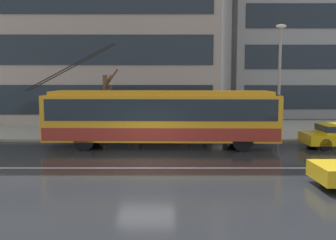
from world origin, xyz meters
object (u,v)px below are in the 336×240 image
at_px(bus_shelter, 161,104).
at_px(pedestrian_waiting_by_pole, 192,119).
at_px(pedestrian_walking_past, 207,110).
at_px(pedestrian_at_shelter, 227,108).
at_px(street_tree_bare, 106,98).
at_px(street_lamp, 280,71).
at_px(pedestrian_approaching_curb, 141,110).
at_px(trolleybus, 162,116).

bearing_deg(bus_shelter, pedestrian_waiting_by_pole, 4.62).
distance_m(bus_shelter, pedestrian_walking_past, 2.84).
height_order(bus_shelter, pedestrian_at_shelter, bus_shelter).
distance_m(bus_shelter, street_tree_bare, 3.90).
bearing_deg(pedestrian_at_shelter, street_lamp, -42.70).
distance_m(pedestrian_approaching_curb, pedestrian_waiting_by_pole, 3.37).
bearing_deg(pedestrian_at_shelter, pedestrian_walking_past, -138.40).
bearing_deg(street_lamp, pedestrian_approaching_curb, 176.71).
xyz_separation_m(pedestrian_at_shelter, street_lamp, (2.62, -2.42, 2.33)).
bearing_deg(pedestrian_approaching_curb, pedestrian_walking_past, 9.76).
bearing_deg(pedestrian_waiting_by_pole, pedestrian_walking_past, -28.36).
distance_m(street_lamp, street_tree_bare, 11.00).
height_order(pedestrian_walking_past, street_tree_bare, street_tree_bare).
distance_m(trolleybus, street_lamp, 7.46).
relative_size(pedestrian_at_shelter, street_tree_bare, 0.48).
xyz_separation_m(pedestrian_walking_past, street_lamp, (4.06, -1.15, 2.35)).
relative_size(street_lamp, street_tree_bare, 1.59).
xyz_separation_m(bus_shelter, street_tree_bare, (-3.61, 1.43, 0.30)).
xyz_separation_m(trolleybus, street_lamp, (6.74, 2.12, 2.38)).
bearing_deg(street_tree_bare, pedestrian_walking_past, -15.38).
bearing_deg(street_tree_bare, pedestrian_approaching_curb, -45.39).
relative_size(pedestrian_approaching_curb, street_tree_bare, 0.48).
height_order(pedestrian_at_shelter, pedestrian_waiting_by_pole, pedestrian_at_shelter).
height_order(trolleybus, bus_shelter, trolleybus).
distance_m(pedestrian_waiting_by_pole, street_lamp, 5.99).
distance_m(trolleybus, pedestrian_walking_past, 4.23).
bearing_deg(pedestrian_waiting_by_pole, street_tree_bare, 166.97).
height_order(pedestrian_at_shelter, pedestrian_approaching_curb, pedestrian_at_shelter).
xyz_separation_m(bus_shelter, pedestrian_walking_past, (2.80, -0.34, -0.35)).
bearing_deg(pedestrian_at_shelter, pedestrian_waiting_by_pole, -161.55).
bearing_deg(pedestrian_at_shelter, bus_shelter, -167.56).
height_order(trolleybus, pedestrian_waiting_by_pole, trolleybus).
bearing_deg(pedestrian_approaching_curb, pedestrian_waiting_by_pole, 20.90).
height_order(bus_shelter, pedestrian_approaching_curb, bus_shelter).
distance_m(trolleybus, pedestrian_approaching_curb, 2.89).
distance_m(pedestrian_walking_past, street_tree_bare, 6.68).
xyz_separation_m(street_lamp, street_tree_bare, (-10.47, 2.91, -1.70)).
bearing_deg(street_lamp, bus_shelter, 167.76).
bearing_deg(pedestrian_approaching_curb, street_lamp, -3.29).
xyz_separation_m(trolleybus, pedestrian_waiting_by_pole, (1.78, 3.76, -0.55)).
bearing_deg(pedestrian_walking_past, street_tree_bare, 164.62).
bearing_deg(trolleybus, bus_shelter, 91.76).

